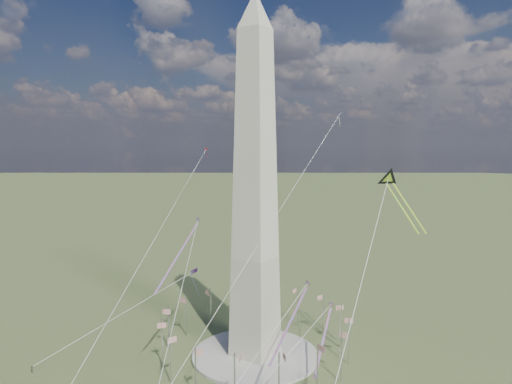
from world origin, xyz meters
The scene contains 12 objects.
ground centered at (0.00, 0.00, 0.00)m, with size 2000.00×2000.00×0.00m, color #43562B.
plaza centered at (0.00, 0.00, 0.40)m, with size 36.00×36.00×0.80m, color #AAA89B.
washington_monument centered at (0.00, 0.00, 47.95)m, with size 15.56×15.56×100.00m.
flagpole_ring centered at (0.00, 0.00, 7.27)m, with size 54.40×54.40×13.00m.
person_west centered at (-44.65, -40.06, 0.85)m, with size 0.83×0.64×1.70m, color gray.
kite_delta_black centered at (33.78, 11.59, 50.60)m, with size 15.49×14.87×14.39m.
kite_diamond_purple centered at (-22.48, -0.03, 20.44)m, with size 2.26×3.06×8.95m.
kite_streamer_left centered at (17.19, -8.41, 19.55)m, with size 2.23×21.26×14.59m.
kite_streamer_mid centered at (-15.07, -12.26, 33.27)m, with size 6.22×23.13×16.05m.
kite_streamer_right centered at (20.86, 1.63, 11.94)m, with size 5.12×18.94×13.14m.
kite_small_red centered at (-41.49, 29.98, 58.15)m, with size 1.08×1.74×3.97m.
kite_small_white centered at (5.47, 45.17, 70.10)m, with size 1.82×1.62×4.94m.
Camera 1 is at (67.96, -104.71, 59.98)m, focal length 32.00 mm.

